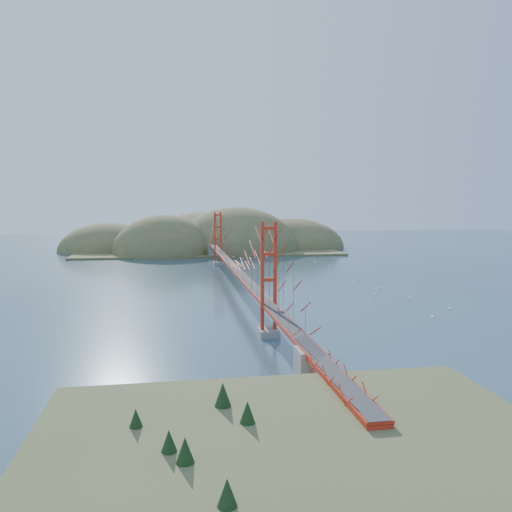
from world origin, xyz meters
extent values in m
plane|color=#284150|center=(0.00, 0.00, 0.00)|extent=(320.00, 320.00, 0.00)
cube|color=gray|center=(0.00, -30.00, 0.35)|extent=(2.00, 2.40, 0.70)
cube|color=gray|center=(0.00, 30.00, 0.35)|extent=(2.00, 2.40, 0.70)
cube|color=red|center=(0.00, 0.00, 3.30)|extent=(1.40, 92.00, 0.16)
cube|color=red|center=(0.00, 0.00, 3.10)|extent=(1.33, 92.00, 0.24)
cube|color=#38383A|center=(0.00, 0.00, 3.40)|extent=(1.19, 92.00, 0.03)
cube|color=gray|center=(0.00, -46.00, 1.65)|extent=(2.00, 2.20, 3.30)
cube|color=gray|center=(0.00, 46.00, 1.65)|extent=(2.20, 2.60, 3.30)
cube|color=red|center=(0.00, -52.00, 3.30)|extent=(1.40, 12.00, 0.16)
cube|color=red|center=(0.00, -52.00, 3.05)|extent=(1.33, 12.00, 0.30)
cube|color=gray|center=(0.00, -56.00, 1.47)|extent=(0.50, 0.70, 2.95)
cube|color=gray|center=(0.00, -53.00, 1.47)|extent=(0.50, 0.70, 2.95)
cube|color=gray|center=(0.00, -50.00, 1.47)|extent=(0.50, 0.70, 2.95)
cube|color=gray|center=(0.00, -48.00, 1.47)|extent=(0.50, 0.70, 2.95)
cube|color=#59544C|center=(0.00, -48.50, 0.12)|extent=(9.00, 6.00, 0.24)
cube|color=maroon|center=(0.40, -47.80, 0.61)|extent=(3.70, 2.30, 0.75)
cube|color=gray|center=(0.40, -47.80, 1.04)|extent=(3.70, 2.30, 0.10)
cylinder|color=white|center=(0.40, -47.80, 1.49)|extent=(0.03, 0.03, 1.00)
cube|color=#515731|center=(-4.00, -60.00, 1.50)|extent=(24.00, 20.00, 3.00)
cube|color=#515731|center=(-4.00, -51.00, 0.90)|extent=(24.00, 3.00, 1.80)
cone|color=black|center=(-5.27, -51.31, 3.47)|extent=(0.66, 0.66, 0.95)
cone|color=black|center=(-2.69, -57.65, 3.58)|extent=(0.82, 0.82, 1.17)
cone|color=black|center=(-2.16, -54.83, 3.37)|extent=(0.52, 0.52, 0.75)
cone|color=black|center=(-3.79, -59.17, 3.50)|extent=(0.70, 0.70, 1.00)
cone|color=black|center=(-0.01, -57.06, 3.60)|extent=(0.84, 0.84, 1.20)
cone|color=black|center=(-0.32, -56.15, 3.62)|extent=(0.87, 0.87, 1.24)
cube|color=olive|center=(0.00, 64.00, 0.25)|extent=(70.00, 40.00, 0.60)
ellipsoid|color=olive|center=(-12.00, 56.00, 0.00)|extent=(28.00, 28.00, 21.00)
ellipsoid|color=olive|center=(8.00, 62.00, 0.00)|extent=(36.00, 36.00, 25.00)
ellipsoid|color=olive|center=(26.00, 70.00, 0.00)|extent=(32.00, 32.00, 18.00)
ellipsoid|color=olive|center=(-28.00, 68.00, 0.00)|extent=(28.00, 28.00, 16.00)
ellipsoid|color=olive|center=(2.00, 78.00, 0.00)|extent=(44.00, 44.00, 22.00)
cube|color=white|center=(40.74, 31.87, 0.05)|extent=(0.49, 0.38, 0.09)
cylinder|color=white|center=(40.74, 31.87, 0.31)|extent=(0.01, 0.01, 0.52)
cube|color=white|center=(40.77, 25.26, 0.06)|extent=(0.51, 0.56, 0.10)
cylinder|color=white|center=(40.77, 25.26, 0.38)|extent=(0.02, 0.02, 0.63)
cube|color=white|center=(23.13, 22.47, 0.06)|extent=(0.51, 0.50, 0.10)
cylinder|color=white|center=(23.13, 22.47, 0.35)|extent=(0.02, 0.02, 0.59)
cube|color=white|center=(37.60, 37.98, 0.06)|extent=(0.62, 0.43, 0.11)
cylinder|color=white|center=(37.60, 37.98, 0.39)|extent=(0.02, 0.02, 0.64)
cube|color=white|center=(45.14, 2.61, 0.05)|extent=(0.41, 0.48, 0.09)
cylinder|color=white|center=(45.14, 2.61, 0.32)|extent=(0.01, 0.01, 0.53)
cube|color=white|center=(21.81, -5.73, 0.05)|extent=(0.27, 0.49, 0.09)
cylinder|color=white|center=(21.81, -5.73, 0.31)|extent=(0.01, 0.01, 0.51)
cube|color=white|center=(34.27, 32.19, 0.05)|extent=(0.53, 0.29, 0.09)
cylinder|color=white|center=(34.27, 32.19, 0.33)|extent=(0.01, 0.01, 0.55)
cube|color=white|center=(7.19, 42.00, 0.07)|extent=(0.62, 0.26, 0.11)
cylinder|color=white|center=(7.19, 42.00, 0.39)|extent=(0.02, 0.02, 0.66)
cube|color=white|center=(20.88, -24.81, 0.06)|extent=(0.24, 0.57, 0.10)
cylinder|color=white|center=(20.88, -24.81, 0.36)|extent=(0.02, 0.02, 0.60)
cube|color=white|center=(22.66, 4.14, 0.06)|extent=(0.55, 0.41, 0.10)
cylinder|color=white|center=(22.66, 4.14, 0.35)|extent=(0.02, 0.02, 0.58)
cube|color=white|center=(22.49, 31.57, 0.06)|extent=(0.48, 0.54, 0.10)
cylinder|color=white|center=(22.49, 31.57, 0.36)|extent=(0.02, 0.02, 0.60)
cube|color=white|center=(23.76, -13.26, 0.06)|extent=(0.20, 0.55, 0.10)
cylinder|color=white|center=(23.76, -13.26, 0.36)|extent=(0.02, 0.02, 0.60)
cube|color=white|center=(34.90, 21.30, 0.06)|extent=(0.38, 0.60, 0.10)
cylinder|color=white|center=(34.90, 21.30, 0.38)|extent=(0.02, 0.02, 0.63)
cube|color=white|center=(25.08, -21.31, 0.06)|extent=(0.56, 0.31, 0.10)
cylinder|color=white|center=(25.08, -21.31, 0.35)|extent=(0.02, 0.02, 0.58)
cube|color=white|center=(22.91, -4.51, 0.05)|extent=(0.42, 0.48, 0.09)
cylinder|color=white|center=(22.91, -4.51, 0.32)|extent=(0.01, 0.01, 0.53)
cube|color=white|center=(19.85, -9.72, 0.06)|extent=(0.26, 0.56, 0.10)
cylinder|color=white|center=(19.85, -9.72, 0.36)|extent=(0.02, 0.02, 0.59)
camera|label=1|loc=(-9.24, -78.89, 13.42)|focal=35.00mm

